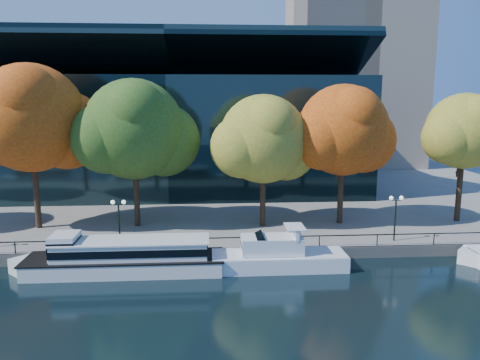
{
  "coord_description": "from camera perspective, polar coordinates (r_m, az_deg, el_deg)",
  "views": [
    {
      "loc": [
        0.71,
        -34.17,
        13.53
      ],
      "look_at": [
        3.59,
        8.0,
        5.98
      ],
      "focal_mm": 35.0,
      "sensor_mm": 36.0,
      "label": 1
    }
  ],
  "objects": [
    {
      "name": "lamp_2",
      "position": [
        43.03,
        18.46,
        -3.22
      ],
      "size": [
        1.26,
        0.36,
        4.03
      ],
      "color": "black",
      "rests_on": "promenade"
    },
    {
      "name": "railing",
      "position": [
        39.18,
        -4.81,
        -7.11
      ],
      "size": [
        88.2,
        0.08,
        0.99
      ],
      "color": "black",
      "rests_on": "promenade"
    },
    {
      "name": "tree_1",
      "position": [
        47.93,
        -23.94,
        6.67
      ],
      "size": [
        12.65,
        10.38,
        15.63
      ],
      "color": "black",
      "rests_on": "promenade"
    },
    {
      "name": "tree_4",
      "position": [
        46.79,
        12.67,
        5.72
      ],
      "size": [
        11.08,
        9.09,
        13.76
      ],
      "color": "black",
      "rests_on": "promenade"
    },
    {
      "name": "cruiser_near",
      "position": [
        37.7,
        3.98,
        -9.19
      ],
      "size": [
        11.94,
        3.07,
        3.46
      ],
      "color": "white",
      "rests_on": "ground"
    },
    {
      "name": "ground",
      "position": [
        36.76,
        -4.84,
        -11.5
      ],
      "size": [
        160.0,
        160.0,
        0.0
      ],
      "primitive_type": "plane",
      "color": "black",
      "rests_on": "ground"
    },
    {
      "name": "tree_5",
      "position": [
        51.71,
        25.82,
        5.2
      ],
      "size": [
        9.4,
        7.71,
        12.92
      ],
      "color": "black",
      "rests_on": "promenade"
    },
    {
      "name": "lamp_1",
      "position": [
        40.54,
        -14.57,
        -3.82
      ],
      "size": [
        1.26,
        0.36,
        4.03
      ],
      "color": "black",
      "rests_on": "promenade"
    },
    {
      "name": "tour_boat",
      "position": [
        37.94,
        -14.44,
        -8.93
      ],
      "size": [
        16.67,
        3.72,
        3.16
      ],
      "color": "silver",
      "rests_on": "ground"
    },
    {
      "name": "tree_2",
      "position": [
        45.73,
        -12.55,
        5.8
      ],
      "size": [
        11.98,
        9.82,
        14.26
      ],
      "color": "black",
      "rests_on": "promenade"
    },
    {
      "name": "convention_building",
      "position": [
        66.32,
        -8.01,
        5.69
      ],
      "size": [
        50.0,
        24.57,
        21.43
      ],
      "color": "black",
      "rests_on": "ground"
    },
    {
      "name": "promenade",
      "position": [
        71.74,
        -4.41,
        -0.36
      ],
      "size": [
        90.0,
        67.08,
        1.0
      ],
      "color": "slate",
      "rests_on": "ground"
    },
    {
      "name": "tree_3",
      "position": [
        44.8,
        3.08,
        4.77
      ],
      "size": [
        10.61,
        8.7,
        12.78
      ],
      "color": "black",
      "rests_on": "promenade"
    }
  ]
}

